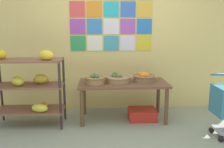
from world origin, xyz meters
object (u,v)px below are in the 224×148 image
at_px(banana_shelf_unit, 31,84).
at_px(fruit_basket_back_left, 118,79).
at_px(display_table, 123,87).
at_px(fruit_basket_left, 144,77).
at_px(fruit_basket_right, 95,79).
at_px(produce_crate_under_table, 142,114).

bearing_deg(banana_shelf_unit, fruit_basket_back_left, 7.24).
relative_size(display_table, fruit_basket_left, 3.91).
bearing_deg(fruit_basket_left, banana_shelf_unit, -173.46).
xyz_separation_m(banana_shelf_unit, fruit_basket_back_left, (1.32, 0.17, 0.03)).
relative_size(banana_shelf_unit, fruit_basket_right, 3.68).
bearing_deg(fruit_basket_left, display_table, -174.71).
distance_m(banana_shelf_unit, fruit_basket_right, 0.97).
height_order(fruit_basket_back_left, fruit_basket_left, fruit_basket_left).
relative_size(fruit_basket_right, produce_crate_under_table, 0.72).
bearing_deg(fruit_basket_left, fruit_basket_back_left, -175.63).
relative_size(display_table, fruit_basket_back_left, 3.55).
xyz_separation_m(display_table, fruit_basket_right, (-0.44, -0.12, 0.16)).
distance_m(banana_shelf_unit, fruit_basket_back_left, 1.33).
bearing_deg(display_table, fruit_basket_left, 5.29).
bearing_deg(display_table, produce_crate_under_table, -4.94).
bearing_deg(banana_shelf_unit, fruit_basket_left, 6.54).
bearing_deg(fruit_basket_right, banana_shelf_unit, -177.35).
bearing_deg(produce_crate_under_table, fruit_basket_right, -172.70).
distance_m(fruit_basket_left, produce_crate_under_table, 0.61).
bearing_deg(fruit_basket_left, produce_crate_under_table, -113.50).
distance_m(display_table, fruit_basket_back_left, 0.16).
xyz_separation_m(fruit_basket_back_left, produce_crate_under_table, (0.40, -0.03, -0.59)).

